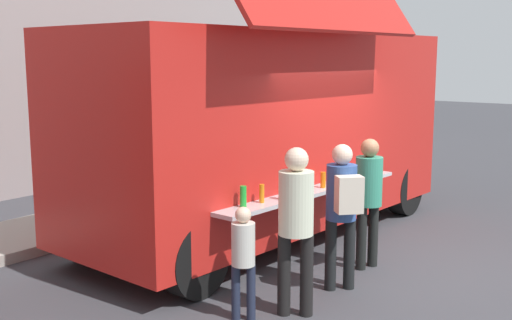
# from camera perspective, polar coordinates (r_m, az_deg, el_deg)

# --- Properties ---
(ground_plane) EXTENTS (60.00, 60.00, 0.00)m
(ground_plane) POSITION_cam_1_polar(r_m,az_deg,el_deg) (8.46, 13.37, -9.49)
(ground_plane) COLOR #38383D
(food_truck_main) EXTENTS (6.50, 3.16, 3.86)m
(food_truck_main) POSITION_cam_1_polar(r_m,az_deg,el_deg) (9.40, 1.17, 3.01)
(food_truck_main) COLOR red
(food_truck_main) RESTS_ON ground
(trash_bin) EXTENTS (0.60, 0.60, 0.96)m
(trash_bin) POSITION_cam_1_polar(r_m,az_deg,el_deg) (13.77, 2.27, 0.10)
(trash_bin) COLOR #2D6438
(trash_bin) RESTS_ON ground
(customer_front_ordering) EXTENTS (0.55, 0.34, 1.68)m
(customer_front_ordering) POSITION_cam_1_polar(r_m,az_deg,el_deg) (8.10, 10.10, -2.90)
(customer_front_ordering) COLOR black
(customer_front_ordering) RESTS_ON ground
(customer_mid_with_backpack) EXTENTS (0.52, 0.54, 1.72)m
(customer_mid_with_backpack) POSITION_cam_1_polar(r_m,az_deg,el_deg) (7.26, 7.84, -3.83)
(customer_mid_with_backpack) COLOR black
(customer_mid_with_backpack) RESTS_ON ground
(customer_rear_waiting) EXTENTS (0.36, 0.36, 1.79)m
(customer_rear_waiting) POSITION_cam_1_polar(r_m,az_deg,el_deg) (6.51, 3.64, -5.14)
(customer_rear_waiting) COLOR black
(customer_rear_waiting) RESTS_ON ground
(child_near_queue) EXTENTS (0.24, 0.24, 1.20)m
(child_near_queue) POSITION_cam_1_polar(r_m,az_deg,el_deg) (6.48, -1.16, -8.44)
(child_near_queue) COLOR #1E2438
(child_near_queue) RESTS_ON ground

